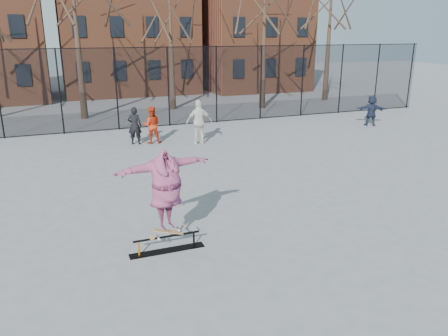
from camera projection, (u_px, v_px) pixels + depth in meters
name	position (u px, v px, depth m)	size (l,w,h in m)	color
ground	(253.00, 232.00, 10.75)	(100.00, 100.00, 0.00)	slate
skate_rail	(167.00, 245.00, 9.77)	(1.70, 0.26, 0.37)	black
skateboard	(168.00, 234.00, 9.70)	(0.74, 0.18, 0.09)	#A37A41
skater	(166.00, 194.00, 9.42)	(2.20, 0.60, 1.79)	#423483
bystander_black	(135.00, 126.00, 18.81)	(0.60, 0.39, 1.64)	black
bystander_red	(152.00, 125.00, 19.00)	(0.79, 0.61, 1.62)	#B52A0F
bystander_white	(199.00, 122.00, 18.83)	(1.13, 0.47, 1.93)	silver
bystander_navy	(371.00, 110.00, 22.58)	(1.47, 0.47, 1.58)	#1C2538
fence	(145.00, 87.00, 21.70)	(34.03, 0.07, 4.00)	black
rowhouses	(117.00, 12.00, 32.33)	(29.00, 7.00, 13.00)	brown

